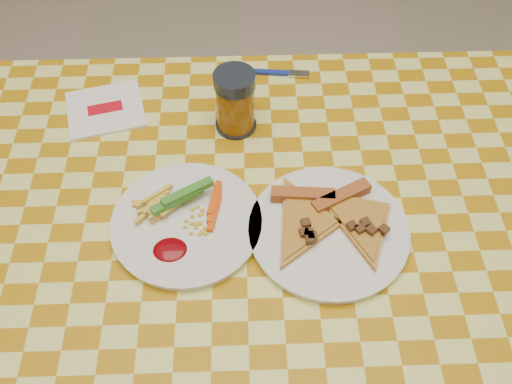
# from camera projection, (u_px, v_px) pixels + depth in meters

# --- Properties ---
(table) EXTENTS (1.28, 0.88, 0.76)m
(table) POSITION_uv_depth(u_px,v_px,m) (247.00, 262.00, 0.95)
(table) COLOR white
(table) RESTS_ON ground
(plate_left) EXTENTS (0.30, 0.30, 0.01)m
(plate_left) POSITION_uv_depth(u_px,v_px,m) (187.00, 224.00, 0.90)
(plate_left) COLOR white
(plate_left) RESTS_ON table
(plate_right) EXTENTS (0.32, 0.32, 0.01)m
(plate_right) POSITION_uv_depth(u_px,v_px,m) (328.00, 232.00, 0.89)
(plate_right) COLOR white
(plate_right) RESTS_ON table
(fries_veggies) EXTENTS (0.16, 0.15, 0.04)m
(fries_veggies) POSITION_uv_depth(u_px,v_px,m) (181.00, 211.00, 0.89)
(fries_veggies) COLOR #FACB4F
(fries_veggies) RESTS_ON plate_left
(pizza_slices) EXTENTS (0.26, 0.23, 0.02)m
(pizza_slices) POSITION_uv_depth(u_px,v_px,m) (329.00, 219.00, 0.88)
(pizza_slices) COLOR gold
(pizza_slices) RESTS_ON plate_right
(drink_glass) EXTENTS (0.07, 0.07, 0.12)m
(drink_glass) POSITION_uv_depth(u_px,v_px,m) (235.00, 102.00, 0.99)
(drink_glass) COLOR black
(drink_glass) RESTS_ON table
(napkin) EXTENTS (0.16, 0.16, 0.01)m
(napkin) POSITION_uv_depth(u_px,v_px,m) (105.00, 109.00, 1.06)
(napkin) COLOR white
(napkin) RESTS_ON table
(fork) EXTENTS (0.13, 0.03, 0.01)m
(fork) POSITION_uv_depth(u_px,v_px,m) (277.00, 73.00, 1.12)
(fork) COLOR navy
(fork) RESTS_ON table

